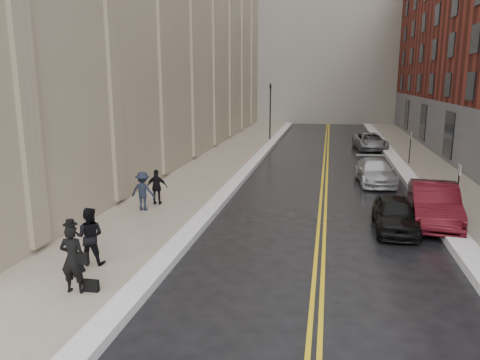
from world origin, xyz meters
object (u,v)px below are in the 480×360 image
at_px(car_black, 395,214).
at_px(pedestrian_c, 157,187).
at_px(car_maroon, 434,204).
at_px(car_silver_near, 375,171).
at_px(pedestrian_main, 73,259).
at_px(pedestrian_a, 89,236).
at_px(pedestrian_b, 143,191).
at_px(car_silver_far, 370,141).

relative_size(car_black, pedestrian_c, 2.41).
xyz_separation_m(car_maroon, car_silver_near, (-1.60, 7.13, -0.15)).
xyz_separation_m(pedestrian_main, pedestrian_a, (-0.52, 1.83, -0.04)).
relative_size(car_black, pedestrian_b, 2.29).
bearing_deg(car_maroon, car_silver_near, 108.00).
relative_size(car_black, pedestrian_a, 2.15).
height_order(car_silver_near, car_silver_far, car_silver_far).
bearing_deg(car_maroon, pedestrian_main, -135.88).
bearing_deg(car_silver_near, pedestrian_c, -149.44).
bearing_deg(car_maroon, pedestrian_a, -143.67).
bearing_deg(car_silver_near, pedestrian_b, -146.58).
bearing_deg(pedestrian_b, car_silver_far, -113.96).
bearing_deg(car_black, pedestrian_b, 178.10).
relative_size(car_maroon, pedestrian_a, 2.77).
bearing_deg(car_silver_far, car_silver_near, -99.97).
xyz_separation_m(car_black, car_maroon, (1.60, 1.18, 0.16)).
bearing_deg(car_maroon, pedestrian_c, -175.72).
bearing_deg(pedestrian_b, pedestrian_main, 103.13).
bearing_deg(pedestrian_main, pedestrian_c, -87.80).
bearing_deg(pedestrian_a, car_black, -160.12).
bearing_deg(car_black, pedestrian_c, 172.54).
xyz_separation_m(car_silver_near, pedestrian_b, (-10.20, -7.87, 0.32)).
distance_m(car_silver_near, pedestrian_b, 12.89).
relative_size(car_silver_near, pedestrian_c, 2.89).
bearing_deg(pedestrian_main, car_silver_near, -124.12).
distance_m(car_black, pedestrian_b, 10.21).
bearing_deg(pedestrian_c, car_silver_far, -126.42).
distance_m(car_silver_far, pedestrian_c, 22.35).
xyz_separation_m(pedestrian_main, pedestrian_c, (-0.99, 8.69, -0.14)).
bearing_deg(car_maroon, car_black, -138.17).
distance_m(car_maroon, car_silver_far, 19.87).
xyz_separation_m(car_black, car_silver_near, (0.00, 8.31, 0.01)).
bearing_deg(car_black, pedestrian_main, -140.28).
relative_size(car_maroon, pedestrian_c, 3.12).
xyz_separation_m(car_silver_near, pedestrian_c, (-9.94, -6.91, 0.28)).
height_order(car_maroon, pedestrian_a, pedestrian_a).
relative_size(car_silver_near, car_silver_far, 0.94).
relative_size(pedestrian_a, pedestrian_b, 1.07).
height_order(car_silver_far, pedestrian_main, pedestrian_main).
height_order(car_silver_far, pedestrian_a, pedestrian_a).
xyz_separation_m(car_maroon, pedestrian_a, (-11.07, -6.65, 0.23)).
xyz_separation_m(pedestrian_b, pedestrian_c, (0.26, 0.96, -0.04)).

